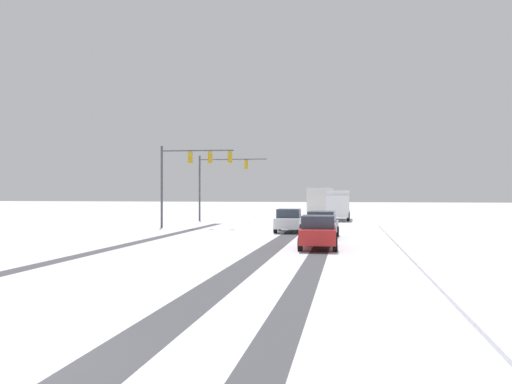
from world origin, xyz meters
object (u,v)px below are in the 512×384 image
traffic_signal_near_left (190,167)px  car_grey_second (322,225)px  car_white_lead (289,220)px  bus_oncoming (322,199)px  box_truck_delivery (338,204)px  traffic_signal_far_left (218,176)px  car_red_third (318,232)px

traffic_signal_near_left → car_grey_second: 13.34m
car_white_lead → bus_oncoming: bearing=88.2°
car_white_lead → box_truck_delivery: 16.59m
car_white_lead → box_truck_delivery: (3.10, 16.28, 0.82)m
traffic_signal_far_left → traffic_signal_near_left: same height
traffic_signal_far_left → box_truck_delivery: 12.56m
bus_oncoming → box_truck_delivery: size_ratio=1.49×
car_red_third → car_grey_second: bearing=91.1°
traffic_signal_near_left → car_red_third: 17.06m
traffic_signal_near_left → car_white_lead: traffic_signal_near_left is taller
traffic_signal_near_left → car_white_lead: bearing=-18.5°
car_white_lead → car_red_third: bearing=-75.0°
traffic_signal_far_left → car_grey_second: bearing=-56.6°
car_grey_second → bus_oncoming: bus_oncoming is taller
traffic_signal_near_left → car_red_third: bearing=-49.4°
bus_oncoming → box_truck_delivery: 10.72m
traffic_signal_far_left → car_red_third: bearing=-63.5°
traffic_signal_far_left → car_grey_second: size_ratio=1.64×
car_white_lead → box_truck_delivery: bearing=79.2°
car_grey_second → car_red_third: 5.67m
car_red_third → car_white_lead: bearing=105.0°
car_grey_second → traffic_signal_far_left: bearing=123.4°
traffic_signal_far_left → car_red_third: (11.21, -22.50, -3.66)m
traffic_signal_far_left → box_truck_delivery: traffic_signal_far_left is taller
box_truck_delivery → bus_oncoming: bearing=102.1°
car_red_third → box_truck_delivery: box_truck_delivery is taller
box_truck_delivery → car_white_lead: bearing=-100.8°
traffic_signal_far_left → box_truck_delivery: size_ratio=0.92×
traffic_signal_near_left → car_white_lead: 9.49m
car_grey_second → bus_oncoming: 31.00m
car_grey_second → bus_oncoming: size_ratio=0.38×
car_white_lead → car_grey_second: bearing=-58.9°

